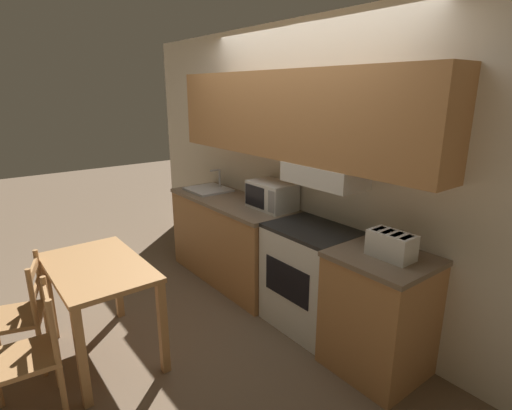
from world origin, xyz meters
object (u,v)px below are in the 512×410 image
stove_range (310,278)px  chair_right_of_table (31,356)px  dining_table (99,280)px  chair_left_of_table (20,316)px  toaster (391,245)px  microwave (272,195)px  sink_basin (208,189)px

stove_range → chair_right_of_table: bearing=-99.6°
dining_table → chair_right_of_table: size_ratio=1.21×
chair_left_of_table → chair_right_of_table: 0.55m
toaster → dining_table: toaster is taller
microwave → chair_right_of_table: microwave is taller
toaster → chair_right_of_table: toaster is taller
microwave → dining_table: microwave is taller
dining_table → chair_left_of_table: bearing=-113.2°
dining_table → chair_left_of_table: (-0.22, -0.51, -0.21)m
toaster → dining_table: 2.09m
stove_range → microwave: microwave is taller
stove_range → toaster: toaster is taller
stove_range → toaster: 0.91m
dining_table → chair_right_of_table: chair_right_of_table is taller
sink_basin → chair_right_of_table: size_ratio=0.54×
sink_basin → dining_table: bearing=-58.5°
microwave → toaster: microwave is taller
sink_basin → dining_table: 1.79m
dining_table → chair_left_of_table: size_ratio=1.21×
microwave → sink_basin: bearing=-173.3°
chair_right_of_table → toaster: bearing=67.8°
toaster → chair_right_of_table: size_ratio=0.37×
chair_left_of_table → microwave: bearing=100.1°
microwave → dining_table: bearing=-91.4°
sink_basin → chair_left_of_table: 2.19m
chair_left_of_table → toaster: bearing=68.2°
toaster → chair_left_of_table: size_ratio=0.37×
stove_range → dining_table: stove_range is taller
microwave → sink_basin: 0.97m
stove_range → sink_basin: (-1.59, -0.02, 0.46)m
toaster → chair_right_of_table: bearing=-118.0°
sink_basin → chair_left_of_table: (0.70, -2.01, -0.49)m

